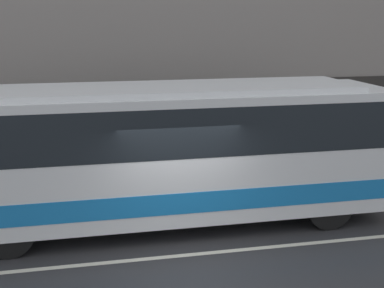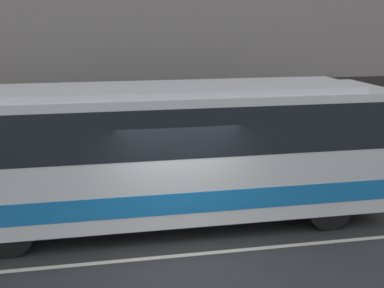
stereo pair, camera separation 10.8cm
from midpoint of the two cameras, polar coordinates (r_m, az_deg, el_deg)
The scene contains 4 objects.
ground_plane at distance 10.89m, azimuth -0.99°, elevation -11.79°, with size 60.00×60.00×0.00m, color #2D2D30.
sidewalk at distance 15.83m, azimuth -4.85°, elevation -3.40°, with size 60.00×2.74×0.12m.
lane_stripe at distance 10.89m, azimuth -0.99°, elevation -11.77°, with size 54.00×0.14×0.01m.
transit_bus at distance 11.93m, azimuth -4.64°, elevation -0.45°, with size 10.85×2.60×3.17m.
Camera 1 is at (-1.98, -9.65, 4.66)m, focal length 50.00 mm.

